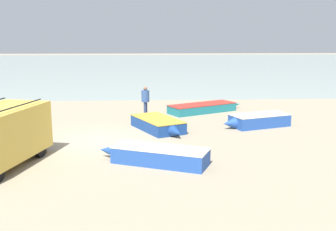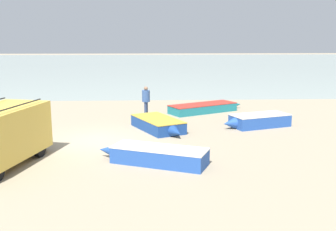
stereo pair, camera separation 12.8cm
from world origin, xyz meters
name	(u,v)px [view 2 (the right image)]	position (x,y,z in m)	size (l,w,h in m)	color
ground_plane	(98,141)	(0.00, 0.00, 0.00)	(200.00, 200.00, 0.00)	gray
sea_water	(136,65)	(0.00, 52.00, 0.00)	(120.00, 80.00, 0.01)	#99A89E
fishing_rowboat_0	(159,124)	(2.90, 2.09, 0.31)	(2.92, 4.13, 0.62)	navy
fishing_rowboat_1	(155,155)	(2.64, -3.39, 0.32)	(4.47, 2.61, 0.65)	#234CA3
fishing_rowboat_2	(205,108)	(6.01, 7.05, 0.27)	(5.29, 3.43, 0.55)	#1E757F
fishing_rowboat_3	(258,121)	(8.30, 2.71, 0.33)	(3.94, 2.41, 0.67)	#234CA3
fisherman_0	(146,98)	(2.20, 5.95, 1.09)	(0.48, 0.48, 1.83)	navy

